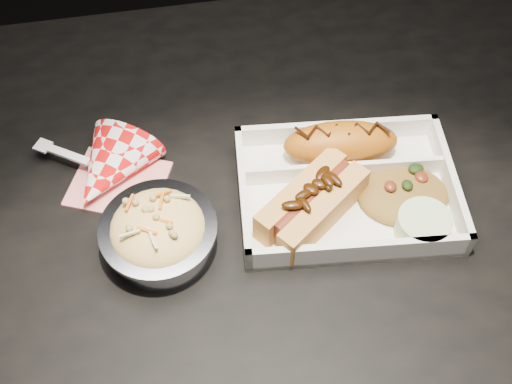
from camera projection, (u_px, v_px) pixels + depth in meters
dining_table at (254, 258)px, 0.82m from camera, size 1.20×0.80×0.75m
food_tray at (346, 192)px, 0.75m from camera, size 0.27×0.20×0.04m
fried_pastry at (341, 143)px, 0.77m from camera, size 0.14×0.07×0.05m
hotdog at (312, 202)px, 0.72m from camera, size 0.14×0.13×0.06m
fried_rice_mound at (404, 190)px, 0.74m from camera, size 0.12×0.10×0.03m
cupcake_liner at (423, 226)px, 0.71m from camera, size 0.06×0.06×0.03m
foil_coleslaw_cup at (159, 232)px, 0.70m from camera, size 0.13×0.13×0.07m
napkin_fork at (108, 171)px, 0.76m from camera, size 0.17×0.15×0.10m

